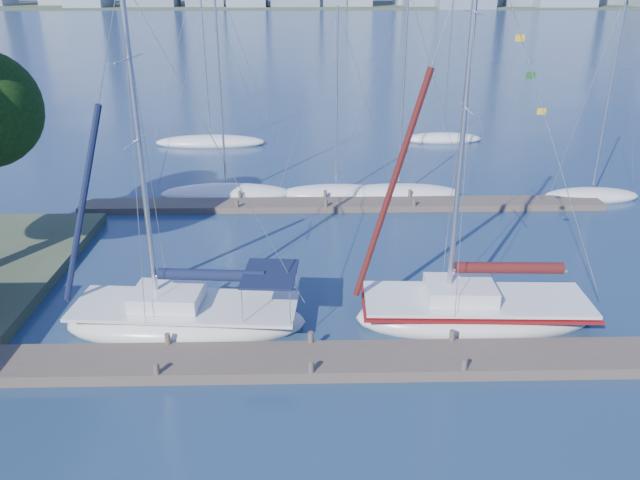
{
  "coord_description": "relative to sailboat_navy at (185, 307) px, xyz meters",
  "views": [
    {
      "loc": [
        -0.11,
        -17.96,
        12.21
      ],
      "look_at": [
        0.4,
        4.0,
        3.0
      ],
      "focal_mm": 35.0,
      "sensor_mm": 36.0,
      "label": 1
    }
  ],
  "objects": [
    {
      "name": "bg_boat_5",
      "position": [
        21.69,
        14.65,
        -0.72
      ],
      "size": [
        5.95,
        3.18,
        12.03
      ],
      "rotation": [
        0.0,
        0.0,
        0.23
      ],
      "color": "silver",
      "rests_on": "ground"
    },
    {
      "name": "near_dock",
      "position": [
        4.66,
        -2.56,
        -0.76
      ],
      "size": [
        26.0,
        2.0,
        0.4
      ],
      "primitive_type": "cube",
      "color": "brown",
      "rests_on": "ground"
    },
    {
      "name": "bg_boat_6",
      "position": [
        -3.05,
        28.46,
        -0.7
      ],
      "size": [
        8.92,
        5.39,
        13.73
      ],
      "rotation": [
        0.0,
        0.0,
        0.38
      ],
      "color": "silver",
      "rests_on": "ground"
    },
    {
      "name": "bg_boat_2",
      "position": [
        6.35,
        15.53,
        -0.73
      ],
      "size": [
        7.13,
        3.39,
        11.22
      ],
      "rotation": [
        0.0,
        0.0,
        0.21
      ],
      "color": "silver",
      "rests_on": "ground"
    },
    {
      "name": "bg_boat_7",
      "position": [
        15.71,
        29.3,
        -0.73
      ],
      "size": [
        6.64,
        4.1,
        11.29
      ],
      "rotation": [
        0.0,
        0.0,
        -0.36
      ],
      "color": "silver",
      "rests_on": "ground"
    },
    {
      "name": "sailboat_navy",
      "position": [
        0.0,
        0.0,
        0.0
      ],
      "size": [
        9.16,
        3.65,
        13.01
      ],
      "rotation": [
        0.0,
        0.0,
        -0.08
      ],
      "color": "silver",
      "rests_on": "ground"
    },
    {
      "name": "bg_boat_1",
      "position": [
        -0.28,
        15.46,
        -0.69
      ],
      "size": [
        8.13,
        3.14,
        12.99
      ],
      "rotation": [
        0.0,
        0.0,
        0.1
      ],
      "color": "silver",
      "rests_on": "ground"
    },
    {
      "name": "bg_boat_3",
      "position": [
        10.13,
        15.33,
        -0.71
      ],
      "size": [
        7.88,
        3.29,
        12.2
      ],
      "rotation": [
        0.0,
        0.0,
        -0.15
      ],
      "color": "silver",
      "rests_on": "ground"
    },
    {
      "name": "ground",
      "position": [
        4.66,
        -2.56,
        -0.96
      ],
      "size": [
        700.0,
        700.0,
        0.0
      ],
      "primitive_type": "plane",
      "color": "#17314A",
      "rests_on": "ground"
    },
    {
      "name": "far_dock",
      "position": [
        6.66,
        13.44,
        -0.78
      ],
      "size": [
        30.0,
        1.8,
        0.36
      ],
      "primitive_type": "cube",
      "color": "brown",
      "rests_on": "ground"
    },
    {
      "name": "sailboat_maroon",
      "position": [
        10.93,
        0.23,
        0.14
      ],
      "size": [
        9.22,
        3.35,
        14.76
      ],
      "rotation": [
        0.0,
        0.0,
        -0.04
      ],
      "color": "silver",
      "rests_on": "ground"
    },
    {
      "name": "far_shore",
      "position": [
        4.66,
        317.44,
        -0.96
      ],
      "size": [
        800.0,
        100.0,
        1.5
      ],
      "primitive_type": "cube",
      "color": "#38472D",
      "rests_on": "ground"
    }
  ]
}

